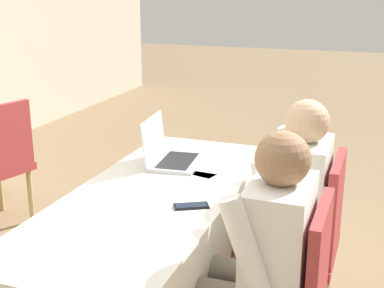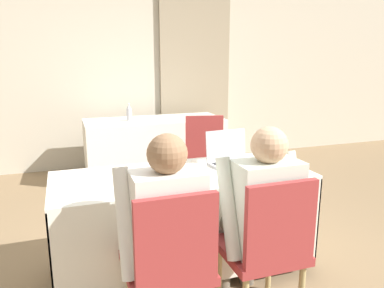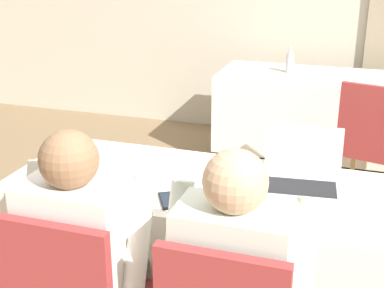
{
  "view_description": "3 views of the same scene",
  "coord_description": "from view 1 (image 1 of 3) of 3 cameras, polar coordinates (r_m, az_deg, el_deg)",
  "views": [
    {
      "loc": [
        -2.05,
        -0.95,
        1.65
      ],
      "look_at": [
        0.0,
        -0.19,
        0.99
      ],
      "focal_mm": 50.0,
      "sensor_mm": 36.0,
      "label": 1
    },
    {
      "loc": [
        -0.73,
        -2.31,
        1.52
      ],
      "look_at": [
        0.0,
        -0.19,
        0.99
      ],
      "focal_mm": 35.0,
      "sensor_mm": 36.0,
      "label": 2
    },
    {
      "loc": [
        0.6,
        -2.04,
        1.72
      ],
      "look_at": [
        0.0,
        -0.19,
        0.99
      ],
      "focal_mm": 50.0,
      "sensor_mm": 36.0,
      "label": 3
    }
  ],
  "objects": [
    {
      "name": "conference_table_near",
      "position": [
        2.51,
        -4.11,
        -9.11
      ],
      "size": [
        1.73,
        0.7,
        0.74
      ],
      "color": "white",
      "rests_on": "ground_plane"
    },
    {
      "name": "laptop",
      "position": [
        2.8,
        -2.34,
        -1.18
      ],
      "size": [
        0.36,
        0.3,
        0.25
      ],
      "rotation": [
        0.0,
        0.0,
        0.11
      ],
      "color": "#B7B7BC",
      "rests_on": "conference_table_near"
    },
    {
      "name": "cell_phone",
      "position": [
        2.28,
        -0.09,
        -6.62
      ],
      "size": [
        0.12,
        0.16,
        0.01
      ],
      "rotation": [
        0.0,
        0.0,
        0.5
      ],
      "color": "black",
      "rests_on": "conference_table_near"
    },
    {
      "name": "paper_beside_laptop",
      "position": [
        2.6,
        0.17,
        -3.71
      ],
      "size": [
        0.23,
        0.31,
        0.0
      ],
      "rotation": [
        0.0,
        0.0,
        -0.08
      ],
      "color": "white",
      "rests_on": "conference_table_near"
    },
    {
      "name": "paper_centre_table",
      "position": [
        2.75,
        0.41,
        -2.52
      ],
      "size": [
        0.28,
        0.34,
        0.0
      ],
      "rotation": [
        0.0,
        0.0,
        -0.25
      ],
      "color": "white",
      "rests_on": "conference_table_near"
    },
    {
      "name": "chair_near_right",
      "position": [
        2.62,
        12.0,
        -9.75
      ],
      "size": [
        0.44,
        0.44,
        0.9
      ],
      "rotation": [
        0.0,
        0.0,
        3.14
      ],
      "color": "tan",
      "rests_on": "ground_plane"
    },
    {
      "name": "person_checkered_shirt",
      "position": [
        2.07,
        6.98,
        -12.02
      ],
      "size": [
        0.5,
        0.52,
        1.16
      ],
      "rotation": [
        0.0,
        0.0,
        3.14
      ],
      "color": "#665B4C",
      "rests_on": "ground_plane"
    },
    {
      "name": "person_white_shirt",
      "position": [
        2.57,
        9.93,
        -6.27
      ],
      "size": [
        0.5,
        0.52,
        1.16
      ],
      "rotation": [
        0.0,
        0.0,
        3.14
      ],
      "color": "#665B4C",
      "rests_on": "ground_plane"
    }
  ]
}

